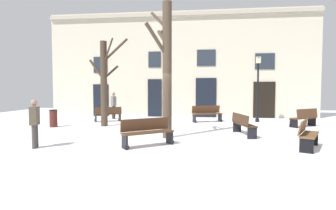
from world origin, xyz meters
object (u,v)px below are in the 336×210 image
(bench_far_corner, at_px, (108,114))
(bench_back_to_back_left, at_px, (307,134))
(bench_near_center_tree, at_px, (304,118))
(tree_foreground, at_px, (166,67))
(litter_bin, at_px, (53,118))
(bench_by_litter_bin, at_px, (147,132))
(bench_near_lamp, at_px, (243,124))
(streetlamp, at_px, (258,82))
(person_crossing_plaza, at_px, (114,104))
(bench_back_to_back_right, at_px, (207,113))
(person_by_shop_door, at_px, (35,121))
(tree_left_of_center, at_px, (104,81))

(bench_far_corner, bearing_deg, bench_back_to_back_left, 115.59)
(bench_near_center_tree, relative_size, bench_far_corner, 0.97)
(tree_foreground, relative_size, bench_back_to_back_left, 3.24)
(litter_bin, distance_m, bench_far_corner, 3.25)
(bench_by_litter_bin, bearing_deg, bench_back_to_back_left, -35.76)
(litter_bin, distance_m, bench_near_lamp, 9.16)
(bench_near_lamp, xyz_separation_m, bench_near_center_tree, (3.41, 3.00, -0.02))
(streetlamp, xyz_separation_m, bench_far_corner, (-8.61, -0.88, -1.88))
(bench_back_to_back_left, relative_size, person_crossing_plaza, 0.96)
(bench_back_to_back_left, bearing_deg, bench_back_to_back_right, 49.68)
(person_by_shop_door, bearing_deg, bench_by_litter_bin, 88.00)
(bench_far_corner, height_order, person_by_shop_door, person_by_shop_door)
(litter_bin, bearing_deg, person_crossing_plaza, 66.99)
(bench_near_lamp, distance_m, bench_back_to_back_right, 4.74)
(litter_bin, relative_size, person_by_shop_door, 0.55)
(bench_back_to_back_left, distance_m, bench_far_corner, 10.91)
(bench_near_lamp, relative_size, bench_far_corner, 1.24)
(litter_bin, height_order, person_by_shop_door, person_by_shop_door)
(bench_back_to_back_right, bearing_deg, streetlamp, -16.37)
(streetlamp, height_order, bench_near_lamp, streetlamp)
(bench_back_to_back_right, height_order, person_crossing_plaza, person_crossing_plaza)
(bench_far_corner, bearing_deg, bench_back_to_back_right, 156.63)
(streetlamp, height_order, bench_back_to_back_left, streetlamp)
(bench_near_center_tree, xyz_separation_m, person_by_shop_door, (-10.42, -6.40, 0.41))
(tree_foreground, bearing_deg, person_by_shop_door, -148.21)
(person_crossing_plaza, bearing_deg, bench_far_corner, 144.16)
(litter_bin, relative_size, bench_back_to_back_right, 0.49)
(streetlamp, bearing_deg, tree_foreground, -127.76)
(tree_foreground, distance_m, person_by_shop_door, 5.03)
(tree_left_of_center, bearing_deg, bench_by_litter_bin, -55.95)
(bench_by_litter_bin, distance_m, bench_back_to_back_right, 7.45)
(bench_near_center_tree, bearing_deg, bench_far_corner, -41.28)
(bench_by_litter_bin, height_order, bench_back_to_back_right, bench_back_to_back_right)
(bench_back_to_back_left, height_order, bench_back_to_back_right, bench_back_to_back_right)
(bench_by_litter_bin, height_order, person_by_shop_door, person_by_shop_door)
(litter_bin, xyz_separation_m, bench_near_lamp, (9.06, -1.37, 0.04))
(tree_left_of_center, relative_size, streetlamp, 1.17)
(streetlamp, height_order, bench_near_center_tree, streetlamp)
(bench_back_to_back_right, relative_size, person_crossing_plaza, 1.05)
(bench_back_to_back_left, distance_m, bench_near_center_tree, 5.65)
(tree_left_of_center, bearing_deg, bench_near_center_tree, 5.39)
(bench_by_litter_bin, distance_m, person_crossing_plaza, 9.02)
(bench_by_litter_bin, relative_size, bench_back_to_back_left, 1.04)
(bench_back_to_back_left, relative_size, bench_near_center_tree, 1.05)
(bench_near_lamp, height_order, bench_far_corner, bench_near_lamp)
(bench_back_to_back_left, height_order, bench_near_lamp, bench_back_to_back_left)
(bench_back_to_back_left, relative_size, bench_near_lamp, 0.82)
(litter_bin, distance_m, bench_by_litter_bin, 6.88)
(litter_bin, distance_m, bench_near_center_tree, 12.57)
(tree_left_of_center, xyz_separation_m, bench_near_lamp, (6.63, -2.05, -1.83))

